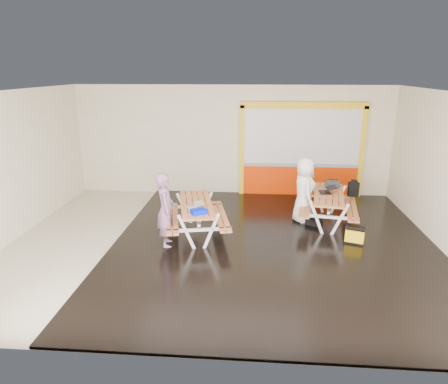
# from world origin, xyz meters

# --- Properties ---
(room) EXTENTS (10.02, 8.02, 3.52)m
(room) POSITION_xyz_m (0.00, 0.00, 1.75)
(room) COLOR beige
(room) RESTS_ON ground
(deck) EXTENTS (7.50, 7.98, 0.05)m
(deck) POSITION_xyz_m (1.25, 0.00, 0.03)
(deck) COLOR black
(deck) RESTS_ON room
(kiosk) EXTENTS (3.88, 0.16, 3.00)m
(kiosk) POSITION_xyz_m (2.20, 3.93, 1.44)
(kiosk) COLOR red
(kiosk) RESTS_ON room
(picnic_table_left) EXTENTS (1.86, 2.40, 0.86)m
(picnic_table_left) POSITION_xyz_m (-0.63, 0.39, 0.65)
(picnic_table_left) COLOR #B86B39
(picnic_table_left) RESTS_ON deck
(picnic_table_right) EXTENTS (1.76, 2.33, 0.85)m
(picnic_table_right) POSITION_xyz_m (2.71, 1.46, 0.65)
(picnic_table_right) COLOR #B86B39
(picnic_table_right) RESTS_ON deck
(person_left) EXTENTS (0.55, 0.71, 1.75)m
(person_left) POSITION_xyz_m (-1.24, -0.25, 0.90)
(person_left) COLOR slate
(person_left) RESTS_ON deck
(person_right) EXTENTS (0.70, 0.95, 1.77)m
(person_right) POSITION_xyz_m (2.07, 1.57, 0.89)
(person_right) COLOR white
(person_right) RESTS_ON deck
(laptop_left) EXTENTS (0.44, 0.41, 0.15)m
(laptop_left) POSITION_xyz_m (-0.61, 0.01, 0.90)
(laptop_left) COLOR silver
(laptop_left) RESTS_ON picnic_table_left
(laptop_right) EXTENTS (0.44, 0.40, 0.17)m
(laptop_right) POSITION_xyz_m (2.67, 1.54, 0.91)
(laptop_right) COLOR black
(laptop_right) RESTS_ON picnic_table_right
(blue_pouch) EXTENTS (0.41, 0.37, 0.10)m
(blue_pouch) POSITION_xyz_m (-0.47, -0.32, 0.90)
(blue_pouch) COLOR #0016E4
(blue_pouch) RESTS_ON picnic_table_left
(toolbox) EXTENTS (0.43, 0.29, 0.23)m
(toolbox) POSITION_xyz_m (2.90, 2.10, 0.94)
(toolbox) COLOR black
(toolbox) RESTS_ON picnic_table_right
(backpack) EXTENTS (0.29, 0.20, 0.46)m
(backpack) POSITION_xyz_m (3.52, 2.26, 0.78)
(backpack) COLOR black
(backpack) RESTS_ON picnic_table_right
(dark_case) EXTENTS (0.47, 0.44, 0.14)m
(dark_case) POSITION_xyz_m (2.34, 1.28, 0.12)
(dark_case) COLOR black
(dark_case) RESTS_ON deck
(fluke_bag) EXTENTS (0.51, 0.42, 0.38)m
(fluke_bag) POSITION_xyz_m (3.14, 0.18, 0.23)
(fluke_bag) COLOR black
(fluke_bag) RESTS_ON deck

